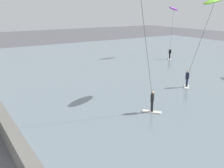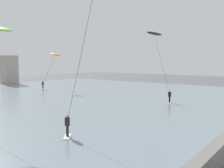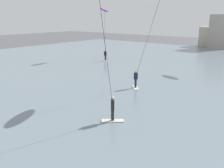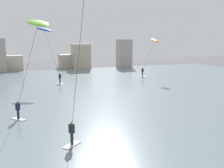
# 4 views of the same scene
# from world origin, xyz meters

# --- Properties ---
(seawall_barrier) EXTENTS (60.00, 0.70, 1.09)m
(seawall_barrier) POSITION_xyz_m (0.00, 3.50, 0.55)
(seawall_barrier) COLOR #66635E
(seawall_barrier) RESTS_ON ground
(kitesurfer_black) EXTENTS (4.07, 2.92, 9.07)m
(kitesurfer_black) POSITION_xyz_m (14.88, 15.42, 8.36)
(kitesurfer_black) COLOR silver
(kitesurfer_black) RESTS_ON water_bay
(kitesurfer_orange) EXTENTS (1.67, 5.00, 6.95)m
(kitesurfer_orange) POSITION_xyz_m (17.15, 36.93, 5.85)
(kitesurfer_orange) COLOR silver
(kitesurfer_orange) RESTS_ON water_bay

